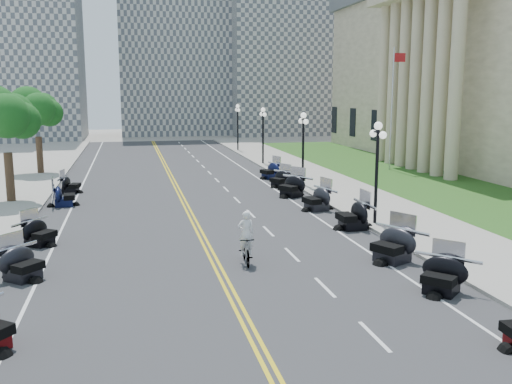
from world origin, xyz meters
TOP-DOWN VIEW (x-y plane):
  - ground at (0.00, 0.00)m, footprint 160.00×160.00m
  - road at (0.00, 10.00)m, footprint 16.00×90.00m
  - centerline_yellow_a at (-0.12, 10.00)m, footprint 0.12×90.00m
  - centerline_yellow_b at (0.12, 10.00)m, footprint 0.12×90.00m
  - edge_line_north at (6.40, 10.00)m, footprint 0.12×90.00m
  - edge_line_south at (-6.40, 10.00)m, footprint 0.12×90.00m
  - lane_dash_4 at (3.20, -8.00)m, footprint 0.12×2.00m
  - lane_dash_5 at (3.20, -4.00)m, footprint 0.12×2.00m
  - lane_dash_6 at (3.20, 0.00)m, footprint 0.12×2.00m
  - lane_dash_7 at (3.20, 4.00)m, footprint 0.12×2.00m
  - lane_dash_8 at (3.20, 8.00)m, footprint 0.12×2.00m
  - lane_dash_9 at (3.20, 12.00)m, footprint 0.12×2.00m
  - lane_dash_10 at (3.20, 16.00)m, footprint 0.12×2.00m
  - lane_dash_11 at (3.20, 20.00)m, footprint 0.12×2.00m
  - lane_dash_12 at (3.20, 24.00)m, footprint 0.12×2.00m
  - lane_dash_13 at (3.20, 28.00)m, footprint 0.12×2.00m
  - lane_dash_14 at (3.20, 32.00)m, footprint 0.12×2.00m
  - lane_dash_15 at (3.20, 36.00)m, footprint 0.12×2.00m
  - lane_dash_16 at (3.20, 40.00)m, footprint 0.12×2.00m
  - lane_dash_17 at (3.20, 44.00)m, footprint 0.12×2.00m
  - lane_dash_18 at (3.20, 48.00)m, footprint 0.12×2.00m
  - lane_dash_19 at (3.20, 52.00)m, footprint 0.12×2.00m
  - sidewalk_north at (10.50, 10.00)m, footprint 5.00×90.00m
  - lawn at (17.50, 18.00)m, footprint 9.00×60.00m
  - distant_block_a at (-18.00, 62.00)m, footprint 18.00×14.00m
  - distant_block_b at (4.00, 68.00)m, footprint 16.00×12.00m
  - distant_block_c at (22.00, 65.00)m, footprint 20.00×14.00m
  - street_lamp_2 at (8.60, 4.00)m, footprint 0.50×1.20m
  - street_lamp_3 at (8.60, 16.00)m, footprint 0.50×1.20m
  - street_lamp_4 at (8.60, 28.00)m, footprint 0.50×1.20m
  - street_lamp_5 at (8.60, 40.00)m, footprint 0.50×1.20m
  - flagpole at (18.00, 22.00)m, footprint 1.10×0.20m
  - tree_3 at (-10.00, 14.00)m, footprint 4.80×4.80m
  - tree_4 at (-10.00, 26.00)m, footprint 4.80×4.80m
  - motorcycle_n_4 at (6.75, -5.34)m, footprint 2.73×2.73m
  - motorcycle_n_5 at (6.73, -1.75)m, footprint 2.88×2.88m
  - motorcycle_n_6 at (7.26, 3.57)m, footprint 2.20×2.20m
  - motorcycle_n_7 at (6.97, 8.09)m, footprint 2.49×2.49m
  - motorcycle_n_8 at (6.75, 12.37)m, footprint 2.92×2.92m
  - motorcycle_n_9 at (7.00, 16.07)m, footprint 2.51×2.51m
  - motorcycle_n_10 at (7.26, 19.91)m, footprint 2.47×2.47m
  - motorcycle_s_5 at (-6.90, -0.93)m, footprint 2.67×2.67m
  - motorcycle_s_6 at (-6.98, 3.72)m, footprint 2.52×2.52m
  - motorcycle_s_8 at (-6.86, 12.37)m, footprint 2.11×2.11m
  - motorcycle_s_9 at (-6.89, 16.74)m, footprint 2.09×2.09m
  - bicycle at (1.13, -0.81)m, footprint 0.67×1.90m
  - cyclist_rider at (1.13, -0.81)m, footprint 0.63×0.42m

SIDE VIEW (x-z plane):
  - ground at x=0.00m, z-range 0.00..0.00m
  - road at x=0.00m, z-range 0.00..0.01m
  - centerline_yellow_a at x=-0.12m, z-range 0.01..0.01m
  - centerline_yellow_b at x=0.12m, z-range 0.01..0.01m
  - edge_line_north at x=6.40m, z-range 0.01..0.01m
  - edge_line_south at x=-6.40m, z-range 0.01..0.01m
  - lane_dash_4 at x=3.20m, z-range 0.01..0.01m
  - lane_dash_5 at x=3.20m, z-range 0.01..0.01m
  - lane_dash_6 at x=3.20m, z-range 0.01..0.01m
  - lane_dash_7 at x=3.20m, z-range 0.01..0.01m
  - lane_dash_8 at x=3.20m, z-range 0.01..0.01m
  - lane_dash_9 at x=3.20m, z-range 0.01..0.01m
  - lane_dash_10 at x=3.20m, z-range 0.01..0.01m
  - lane_dash_11 at x=3.20m, z-range 0.01..0.01m
  - lane_dash_12 at x=3.20m, z-range 0.01..0.01m
  - lane_dash_13 at x=3.20m, z-range 0.01..0.01m
  - lane_dash_14 at x=3.20m, z-range 0.01..0.01m
  - lane_dash_15 at x=3.20m, z-range 0.01..0.01m
  - lane_dash_16 at x=3.20m, z-range 0.01..0.01m
  - lane_dash_17 at x=3.20m, z-range 0.01..0.01m
  - lane_dash_18 at x=3.20m, z-range 0.01..0.01m
  - lane_dash_19 at x=3.20m, z-range 0.01..0.01m
  - lawn at x=17.50m, z-range 0.00..0.10m
  - sidewalk_north at x=10.50m, z-range 0.00..0.15m
  - bicycle at x=1.13m, z-range 0.00..1.12m
  - motorcycle_s_9 at x=-6.89m, z-range 0.00..1.23m
  - motorcycle_s_6 at x=-6.98m, z-range 0.00..1.26m
  - motorcycle_n_9 at x=7.00m, z-range 0.00..1.27m
  - motorcycle_s_5 at x=-6.90m, z-range 0.00..1.32m
  - motorcycle_n_4 at x=6.75m, z-range 0.00..1.35m
  - motorcycle_s_8 at x=-6.86m, z-range 0.00..1.36m
  - motorcycle_n_10 at x=7.26m, z-range 0.00..1.37m
  - motorcycle_n_7 at x=6.97m, z-range 0.00..1.45m
  - motorcycle_n_8 at x=6.75m, z-range 0.00..1.49m
  - motorcycle_n_5 at x=6.73m, z-range 0.00..1.50m
  - motorcycle_n_6 at x=7.26m, z-range 0.00..1.51m
  - cyclist_rider at x=1.13m, z-range 1.12..2.86m
  - street_lamp_2 at x=8.60m, z-range 0.15..5.05m
  - street_lamp_3 at x=8.60m, z-range 0.15..5.05m
  - street_lamp_4 at x=8.60m, z-range 0.15..5.05m
  - street_lamp_5 at x=8.60m, z-range 0.15..5.05m
  - tree_3 at x=-10.00m, z-range 0.15..9.35m
  - tree_4 at x=-10.00m, z-range 0.15..9.35m
  - flagpole at x=18.00m, z-range 0.00..10.00m
  - distant_block_c at x=22.00m, z-range 0.00..22.00m
  - distant_block_a at x=-18.00m, z-range 0.00..26.00m
  - distant_block_b at x=4.00m, z-range 0.00..30.00m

